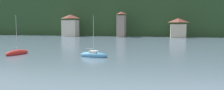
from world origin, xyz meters
name	(u,v)px	position (x,y,z in m)	size (l,w,h in m)	color
wooded_hillside	(109,20)	(-24.26, 139.86, 7.48)	(352.00, 52.77, 49.28)	#264223
shore_building_west	(70,26)	(-32.46, 103.40, 4.41)	(6.36, 5.03, 9.09)	beige
shore_building_westcentral	(121,25)	(-10.82, 103.35, 4.88)	(3.25, 4.91, 10.00)	gray
shore_building_central	(178,28)	(10.82, 103.26, 3.54)	(5.76, 4.73, 7.28)	#BCB29E
sailboat_far_1	(17,53)	(-18.23, 48.49, 0.26)	(2.04, 4.53, 6.66)	red
sailboat_far_2	(94,55)	(-5.36, 48.76, 0.29)	(4.62, 2.09, 6.50)	teal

